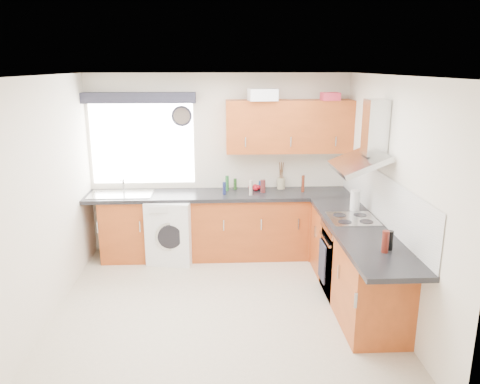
{
  "coord_description": "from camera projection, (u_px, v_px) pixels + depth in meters",
  "views": [
    {
      "loc": [
        -0.02,
        -4.65,
        2.6
      ],
      "look_at": [
        0.25,
        0.85,
        1.1
      ],
      "focal_mm": 35.0,
      "sensor_mm": 36.0,
      "label": 1
    }
  ],
  "objects": [
    {
      "name": "base_cab_corner",
      "position": [
        326.0,
        225.0,
        6.57
      ],
      "size": [
        0.6,
        0.6,
        0.86
      ],
      "primitive_type": "cube",
      "color": "#913D16",
      "rests_on": "ground_plane"
    },
    {
      "name": "casserole",
      "position": [
        263.0,
        95.0,
        6.07
      ],
      "size": [
        0.39,
        0.3,
        0.15
      ],
      "primitive_type": "cube",
      "rotation": [
        0.0,
        0.0,
        0.12
      ],
      "color": "white",
      "rests_on": "upper_cabinets"
    },
    {
      "name": "sink",
      "position": [
        121.0,
        192.0,
        6.3
      ],
      "size": [
        0.84,
        0.46,
        0.1
      ],
      "primitive_type": null,
      "color": "#B1B3B4",
      "rests_on": "worktop_back"
    },
    {
      "name": "upper_cabinets",
      "position": [
        289.0,
        126.0,
        6.3
      ],
      "size": [
        1.7,
        0.35,
        0.7
      ],
      "primitive_type": "cube",
      "color": "#913D16",
      "rests_on": "wall_back"
    },
    {
      "name": "wall_right",
      "position": [
        391.0,
        198.0,
        4.92
      ],
      "size": [
        0.02,
        3.6,
        2.5
      ],
      "primitive_type": "cube",
      "color": "silver",
      "rests_on": "ground_plane"
    },
    {
      "name": "jar_3",
      "position": [
        251.0,
        188.0,
        6.26
      ],
      "size": [
        0.05,
        0.05,
        0.2
      ],
      "primitive_type": "cylinder",
      "color": "#A69A8D",
      "rests_on": "worktop_back"
    },
    {
      "name": "bottle_0",
      "position": [
        385.0,
        242.0,
        4.34
      ],
      "size": [
        0.06,
        0.06,
        0.21
      ],
      "primitive_type": "cylinder",
      "color": "#551911",
      "rests_on": "worktop_right"
    },
    {
      "name": "tomato_cluster",
      "position": [
        254.0,
        187.0,
        6.53
      ],
      "size": [
        0.16,
        0.16,
        0.07
      ],
      "primitive_type": null,
      "rotation": [
        0.0,
        0.0,
        0.03
      ],
      "color": "#A10D18",
      "rests_on": "worktop_back"
    },
    {
      "name": "window_blind",
      "position": [
        139.0,
        98.0,
        6.18
      ],
      "size": [
        1.5,
        0.18,
        0.14
      ],
      "primitive_type": "cube",
      "color": "#20202C",
      "rests_on": "wall_back"
    },
    {
      "name": "ceiling",
      "position": [
        218.0,
        76.0,
        4.51
      ],
      "size": [
        3.6,
        3.6,
        0.02
      ],
      "primitive_type": "cube",
      "color": "white",
      "rests_on": "wall_back"
    },
    {
      "name": "jar_1",
      "position": [
        263.0,
        186.0,
        6.39
      ],
      "size": [
        0.07,
        0.07,
        0.17
      ],
      "primitive_type": "cylinder",
      "color": "#541E1E",
      "rests_on": "worktop_back"
    },
    {
      "name": "worktop_back",
      "position": [
        219.0,
        195.0,
        6.38
      ],
      "size": [
        3.6,
        0.62,
        0.05
      ],
      "primitive_type": "cube",
      "color": "black",
      "rests_on": "base_cab_back"
    },
    {
      "name": "bottle_1",
      "position": [
        390.0,
        240.0,
        4.4
      ],
      "size": [
        0.06,
        0.06,
        0.19
      ],
      "primitive_type": "cylinder",
      "color": "black",
      "rests_on": "worktop_right"
    },
    {
      "name": "base_cab_right",
      "position": [
        355.0,
        264.0,
        5.27
      ],
      "size": [
        0.58,
        2.1,
        0.86
      ],
      "primitive_type": "cube",
      "color": "#913D16",
      "rests_on": "ground_plane"
    },
    {
      "name": "wall_clock",
      "position": [
        182.0,
        116.0,
        6.35
      ],
      "size": [
        0.28,
        0.04,
        0.28
      ],
      "primitive_type": "cylinder",
      "rotation": [
        1.57,
        0.0,
        0.0
      ],
      "color": "#20202C",
      "rests_on": "wall_back"
    },
    {
      "name": "jar_0",
      "position": [
        235.0,
        184.0,
        6.55
      ],
      "size": [
        0.04,
        0.04,
        0.15
      ],
      "primitive_type": "cylinder",
      "color": "#1E4418",
      "rests_on": "worktop_back"
    },
    {
      "name": "base_cab_back",
      "position": [
        213.0,
        226.0,
        6.5
      ],
      "size": [
        3.0,
        0.58,
        0.86
      ],
      "primitive_type": "cube",
      "color": "#913D16",
      "rests_on": "ground_plane"
    },
    {
      "name": "extractor_hood",
      "position": [
        367.0,
        144.0,
        5.06
      ],
      "size": [
        0.52,
        0.78,
        0.66
      ],
      "primitive_type": null,
      "color": "#B1B3B4",
      "rests_on": "wall_right"
    },
    {
      "name": "wall_left",
      "position": [
        43.0,
        202.0,
        4.75
      ],
      "size": [
        0.02,
        3.6,
        2.5
      ],
      "primitive_type": "cube",
      "color": "silver",
      "rests_on": "ground_plane"
    },
    {
      "name": "kitchen_roll",
      "position": [
        355.0,
        200.0,
        5.59
      ],
      "size": [
        0.11,
        0.11,
        0.25
      ],
      "primitive_type": "cylinder",
      "rotation": [
        0.0,
        0.0,
        0.01
      ],
      "color": "white",
      "rests_on": "worktop_right"
    },
    {
      "name": "washing_machine",
      "position": [
        172.0,
        229.0,
        6.37
      ],
      "size": [
        0.68,
        0.66,
        0.87
      ],
      "primitive_type": "cube",
      "rotation": [
        0.0,
        0.0,
        -0.16
      ],
      "color": "white",
      "rests_on": "ground_plane"
    },
    {
      "name": "storage_box",
      "position": [
        330.0,
        96.0,
        6.12
      ],
      "size": [
        0.24,
        0.21,
        0.1
      ],
      "primitive_type": "cube",
      "rotation": [
        0.0,
        0.0,
        0.1
      ],
      "color": "#CA2D44",
      "rests_on": "upper_cabinets"
    },
    {
      "name": "utensil_pot",
      "position": [
        281.0,
        183.0,
        6.58
      ],
      "size": [
        0.13,
        0.13,
        0.16
      ],
      "primitive_type": "cylinder",
      "rotation": [
        0.0,
        0.0,
        0.14
      ],
      "color": "#9C9271",
      "rests_on": "worktop_back"
    },
    {
      "name": "worktop_right",
      "position": [
        360.0,
        231.0,
        5.0
      ],
      "size": [
        0.62,
        2.42,
        0.05
      ],
      "primitive_type": "cube",
      "color": "black",
      "rests_on": "base_cab_right"
    },
    {
      "name": "jar_2",
      "position": [
        227.0,
        183.0,
        6.47
      ],
      "size": [
        0.05,
        0.05,
        0.21
      ],
      "primitive_type": "cylinder",
      "color": "#205A26",
      "rests_on": "worktop_back"
    },
    {
      "name": "jar_6",
      "position": [
        224.0,
        188.0,
        6.29
      ],
      "size": [
        0.04,
        0.04,
        0.17
      ],
      "primitive_type": "cylinder",
      "color": "#151C4A",
      "rests_on": "worktop_back"
    },
    {
      "name": "wall_front",
      "position": [
        222.0,
        275.0,
        3.1
      ],
      "size": [
        3.6,
        0.02,
        2.5
      ],
      "primitive_type": "cube",
      "color": "silver",
      "rests_on": "ground_plane"
    },
    {
      "name": "ground_plane",
      "position": [
        221.0,
        308.0,
        5.17
      ],
      "size": [
        3.6,
        3.6,
        0.0
      ],
      "primitive_type": "plane",
      "color": "beige"
    },
    {
      "name": "hob_plate",
      "position": [
        353.0,
        219.0,
        5.28
      ],
      "size": [
        0.52,
        0.52,
        0.01
      ],
      "primitive_type": "cube",
      "color": "#B1B3B4",
      "rests_on": "worktop_right"
    },
    {
      "name": "jar_4",
      "position": [
        261.0,
        185.0,
        6.56
      ],
      "size": [
        0.07,
        0.07,
        0.12
      ],
      "primitive_type": "cylinder",
      "color": "navy",
      "rests_on": "worktop_back"
    },
    {
      "name": "window",
      "position": [
        143.0,
        144.0,
        6.43
      ],
      "size": [
        1.4,
        0.02,
        1.1
      ],
      "primitive_type": "cube",
      "color": "white",
      "rests_on": "wall_back"
    },
    {
      "name": "jar_5",
      "position": [
        303.0,
        184.0,
        6.41
      ],
      "size": [
        0.04,
        0.04,
        0.23
      ],
      "primitive_type": "cylinder",
      "color": "maroon",
      "rests_on": "worktop_back"
    },
    {
      "name": "oven",
      "position": [
        350.0,
        259.0,
        5.41
      ],
      "size": [
        0.56,
        0.58,
        0.85
      ],
      "primitive_type": "cube",
      "color": "black",
      "rests_on": "ground_plane"
    },
    {
      "name": "wall_back",
      "position": [
        219.0,
        164.0,
        6.57
      ],
      "size": [
        3.6,
        0.02,
        2.5
      ],
      "primitive_type": "cube",
      "color": "silver",
      "rests_on": "ground_plane"
    },
    {
      "name": "splashback",
      "position": [
        380.0,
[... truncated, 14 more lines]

